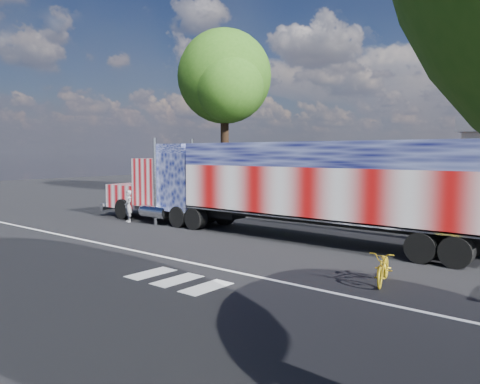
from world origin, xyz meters
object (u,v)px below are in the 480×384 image
Objects in this scene: coach_bus at (265,184)px; tree_nw_a at (225,77)px; semi_truck at (273,184)px; woman at (128,206)px; bicycle at (384,267)px.

tree_nw_a reaches higher than coach_bus.
semi_truck reaches higher than woman.
coach_bus is at bearing 95.27° from woman.
semi_truck is 9.89m from coach_bus.
tree_nw_a is at bearing 137.70° from semi_truck.
bicycle is at bearing -39.15° from tree_nw_a.
woman is (-8.45, -1.66, -1.46)m from semi_truck.
semi_truck is 1.89× the size of coach_bus.
semi_truck is at bearing -51.63° from coach_bus.
semi_truck is 12.25× the size of woman.
woman is at bearing -68.62° from tree_nw_a.
semi_truck reaches higher than bicycle.
woman is (-2.33, -9.39, -0.82)m from coach_bus.
coach_bus reaches higher than woman.
bicycle is at bearing 9.12° from woman.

